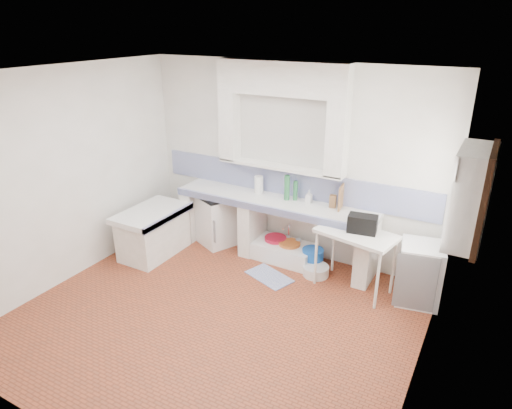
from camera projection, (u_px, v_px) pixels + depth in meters
The scene contains 36 objects.
floor at pixel (215, 318), 5.38m from camera, with size 4.50×4.50×0.00m, color brown.
ceiling at pixel (205, 75), 4.32m from camera, with size 4.50×4.50×0.00m, color white.
wall_back at pixel (290, 162), 6.47m from camera, with size 4.50×4.50×0.00m, color white.
wall_front at pixel (52, 304), 3.24m from camera, with size 4.50×4.50×0.00m, color white.
wall_left at pixel (67, 177), 5.87m from camera, with size 4.50×4.50×0.00m, color white.
wall_right at pixel (430, 259), 3.84m from camera, with size 4.50×4.50×0.00m, color white.
alcove_mass at pixel (282, 78), 5.97m from camera, with size 1.90×0.25×0.45m, color white.
window_frame at pixel (471, 196), 4.66m from camera, with size 0.35×0.86×1.06m, color #382211.
lace_valance at pixel (462, 159), 4.58m from camera, with size 0.01×0.84×0.24m, color white.
counter_slab at pixel (274, 203), 6.48m from camera, with size 3.00×0.60×0.08m, color white.
counter_lip at pixel (264, 209), 6.25m from camera, with size 3.00×0.04×0.10m, color navy.
counter_pier_left at pixel (196, 213), 7.28m from camera, with size 0.20×0.55×0.82m, color white.
counter_pier_mid at pixel (253, 226), 6.80m from camera, with size 0.20×0.55×0.82m, color white.
counter_pier_right at pixel (367, 253), 6.02m from camera, with size 0.20×0.55×0.82m, color white.
peninsula_top at pixel (152, 213), 6.63m from camera, with size 0.70×1.10×0.08m, color white.
peninsula_base at pixel (154, 235), 6.76m from camera, with size 0.60×1.00×0.62m, color white.
peninsula_lip at pixel (169, 218), 6.48m from camera, with size 0.04×1.10×0.10m, color navy.
backsplash at pixel (289, 182), 6.57m from camera, with size 4.27×0.03×0.40m, color navy.
stove at pixel (217, 220), 7.07m from camera, with size 0.54×0.52×0.77m, color white.
sink at pixel (283, 252), 6.67m from camera, with size 0.93×0.50×0.22m, color white.
side_table at pixel (354, 261), 5.83m from camera, with size 0.98×0.54×0.04m, color white.
fridge at pixel (420, 273), 5.57m from camera, with size 0.50×0.50×0.78m, color white.
bucket_red at pixel (275, 246), 6.76m from camera, with size 0.32×0.32×0.30m, color #BA112F.
bucket_orange at pixel (289, 251), 6.62m from camera, with size 0.32×0.32×0.29m, color #C25F22.
bucket_blue at pixel (313, 258), 6.43m from camera, with size 0.31×0.31×0.29m, color blue.
basin_white at pixel (316, 271), 6.25m from camera, with size 0.36×0.36×0.14m, color white.
water_bottle_a at pixel (288, 245), 6.79m from camera, with size 0.08×0.08×0.30m, color silver.
water_bottle_b at pixel (298, 248), 6.69m from camera, with size 0.08×0.08×0.31m, color silver.
black_bag at pixel (362, 224), 5.64m from camera, with size 0.36×0.20×0.22m, color black.
green_bottle_a at pixel (287, 188), 6.41m from camera, with size 0.08×0.08×0.36m, color #25693A.
green_bottle_b at pixel (295, 191), 6.41m from camera, with size 0.06×0.06×0.29m, color #25693A.
knife_block at pixel (333, 201), 6.18m from camera, with size 0.09×0.07×0.18m, color #98693D.
cutting_board at pixel (341, 197), 6.10m from camera, with size 0.02×0.25×0.34m, color #98693D.
paper_towel at pixel (259, 185), 6.68m from camera, with size 0.13×0.13×0.26m, color white.
soap_bottle at pixel (309, 196), 6.33m from camera, with size 0.08×0.09×0.19m, color white.
rug at pixel (269, 276), 6.23m from camera, with size 0.64×0.37×0.01m, color #363F8B.
Camera 1 is at (2.60, -3.67, 3.28)m, focal length 31.72 mm.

